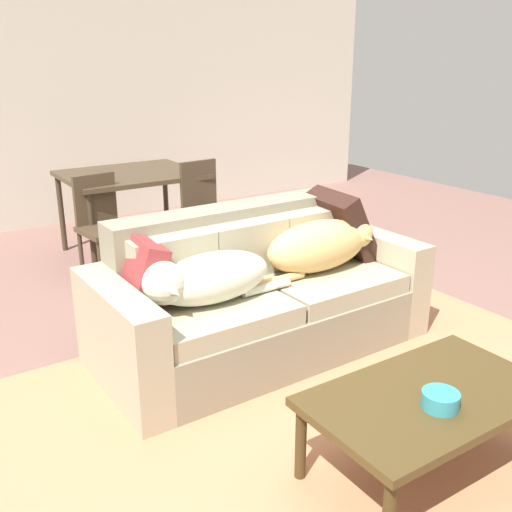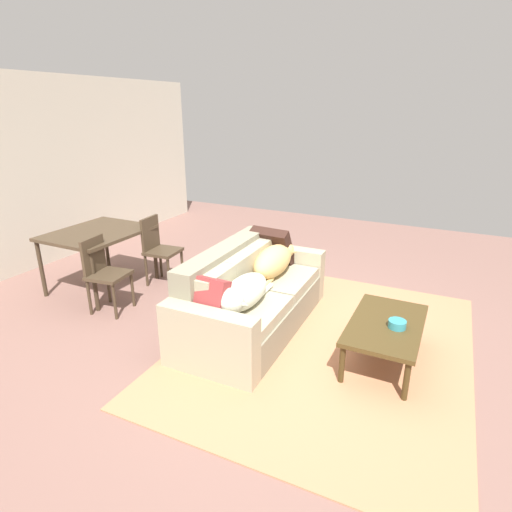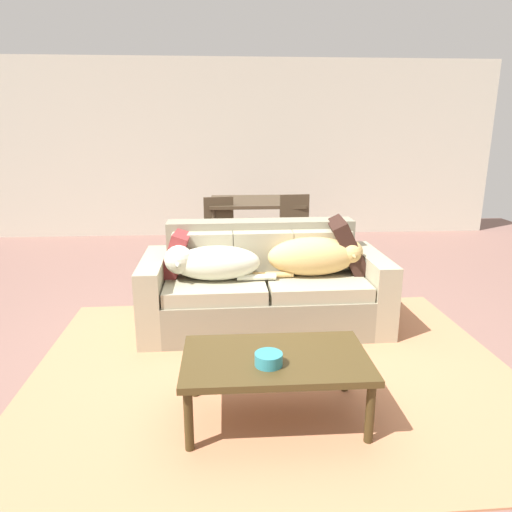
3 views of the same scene
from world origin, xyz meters
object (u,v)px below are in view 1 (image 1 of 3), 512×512
Objects in this scene: dog_on_right_cushion at (322,245)px; throw_pillow_by_right_arm at (342,225)px; couch at (257,298)px; dining_chair_near_right at (206,207)px; dog_on_left_cushion at (205,279)px; coffee_table at (428,402)px; dining_chair_near_left at (103,222)px; throw_pillow_by_left_arm at (141,274)px; dining_table at (131,180)px; bowl_on_coffee_table at (440,400)px.

throw_pillow_by_right_arm is (0.30, 0.16, 0.05)m from dog_on_right_cushion.
couch is 1.71m from dining_chair_near_right.
coffee_table is at bearing -73.23° from dog_on_left_cushion.
dog_on_right_cushion is at bearing -98.39° from dining_chair_near_right.
dog_on_right_cushion is 0.87× the size of coffee_table.
dining_chair_near_right is (0.98, 1.78, -0.11)m from dog_on_left_cushion.
dining_chair_near_left is at bearing 102.14° from couch.
couch is 0.80m from throw_pillow_by_left_arm.
dog_on_left_cushion is 2.04m from dining_chair_near_right.
coffee_table is (-0.05, -1.42, 0.03)m from couch.
throw_pillow_by_right_arm reaches higher than dining_chair_near_right.
throw_pillow_by_left_arm is 2.31m from dining_table.
couch is at bearing -84.49° from dining_chair_near_left.
dining_chair_near_right reaches higher than dog_on_left_cushion.
coffee_table is 0.91× the size of dining_table.
throw_pillow_by_left_arm is 1.67m from dining_chair_near_left.
throw_pillow_by_left_arm is at bearing -178.97° from throw_pillow_by_right_arm.
dining_table is (0.12, 3.62, 0.33)m from coffee_table.
dining_chair_near_left is 0.92m from dining_chair_near_right.
bowl_on_coffee_table is 3.73m from dining_table.
coffee_table is at bearing -110.99° from dog_on_right_cushion.
dining_table is 1.35× the size of dining_chair_near_left.
bowl_on_coffee_table is (-0.05, -0.10, 0.08)m from coffee_table.
throw_pillow_by_right_arm reaches higher than dog_on_right_cushion.
dog_on_left_cushion is 2.38× the size of throw_pillow_by_left_arm.
couch is at bearing -3.36° from throw_pillow_by_left_arm.
dining_chair_near_left is (-0.39, 1.67, 0.16)m from couch.
throw_pillow_by_right_arm reaches higher than dining_table.
bowl_on_coffee_table is at bearing -117.81° from throw_pillow_by_right_arm.
throw_pillow_by_right_arm is 3.04× the size of bowl_on_coffee_table.
dining_chair_near_left reaches higher than dog_on_left_cushion.
dog_on_right_cushion is (0.43, -0.09, 0.29)m from couch.
dining_chair_near_right is (0.57, 3.04, 0.14)m from coffee_table.
dining_chair_near_right is (-0.21, 1.55, -0.17)m from throw_pillow_by_right_arm.
couch and dining_chair_near_left have the same top height.
bowl_on_coffee_table is at bearing -111.51° from dog_on_right_cushion.
dog_on_right_cushion is 1.72m from dining_chair_near_right.
throw_pillow_by_left_arm is 0.32× the size of dining_table.
dining_chair_near_right is (0.45, -0.58, -0.19)m from dining_table.
dog_on_right_cushion is at bearing 3.74° from dog_on_left_cushion.
dining_chair_near_left is at bearing -131.11° from dining_table.
bowl_on_coffee_table is (0.35, -1.35, -0.17)m from dog_on_left_cushion.
dog_on_left_cushion is 0.97× the size of dog_on_right_cushion.
bowl_on_coffee_table is (0.64, -1.56, -0.19)m from throw_pillow_by_left_arm.
dining_table is at bearing 87.04° from couch.
throw_pillow_by_right_arm is 1.71m from coffee_table.
dog_on_left_cushion is 0.84× the size of coffee_table.
coffee_table is at bearing -106.02° from dining_chair_near_right.
throw_pillow_by_left_arm reaches higher than dog_on_left_cushion.
throw_pillow_by_left_arm is at bearing -110.69° from dining_table.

